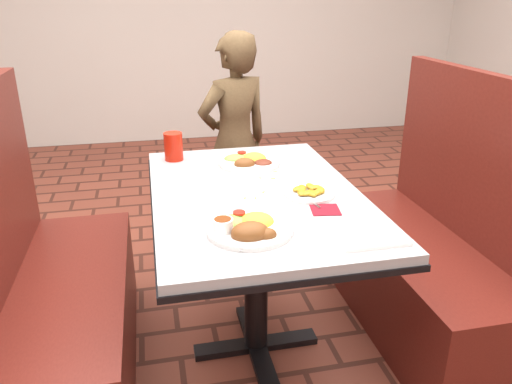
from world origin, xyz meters
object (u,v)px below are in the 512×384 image
(booth_bench_right, at_px, (427,264))
(near_dinner_plate, at_px, (248,224))
(diner_person, at_px, (234,142))
(plantain_plate, at_px, (309,192))
(red_tumbler, at_px, (173,146))
(booth_bench_left, at_px, (57,308))
(dining_table, at_px, (256,214))
(far_dinner_plate, at_px, (249,159))

(booth_bench_right, distance_m, near_dinner_plate, 1.06)
(diner_person, relative_size, plantain_plate, 6.55)
(booth_bench_right, height_order, near_dinner_plate, booth_bench_right)
(near_dinner_plate, height_order, plantain_plate, near_dinner_plate)
(booth_bench_right, xyz_separation_m, plantain_plate, (-0.60, -0.08, 0.43))
(near_dinner_plate, relative_size, plantain_plate, 1.45)
(booth_bench_right, bearing_deg, red_tumbler, 156.36)
(booth_bench_right, bearing_deg, diner_person, 123.31)
(plantain_plate, height_order, red_tumbler, red_tumbler)
(booth_bench_left, xyz_separation_m, diner_person, (0.90, 1.06, 0.31))
(booth_bench_left, bearing_deg, plantain_plate, -4.39)
(dining_table, relative_size, plantain_plate, 6.19)
(near_dinner_plate, bearing_deg, diner_person, 81.84)
(diner_person, relative_size, near_dinner_plate, 4.51)
(diner_person, xyz_separation_m, near_dinner_plate, (-0.20, -1.40, 0.14))
(booth_bench_right, relative_size, red_tumbler, 9.34)
(plantain_plate, relative_size, red_tumbler, 1.52)
(dining_table, height_order, far_dinner_plate, far_dinner_plate)
(booth_bench_left, bearing_deg, booth_bench_right, 0.00)
(booth_bench_right, xyz_separation_m, diner_person, (-0.70, 1.06, 0.31))
(dining_table, bearing_deg, far_dinner_plate, 83.07)
(far_dinner_plate, height_order, plantain_plate, far_dinner_plate)
(diner_person, xyz_separation_m, plantain_plate, (0.09, -1.14, 0.12))
(dining_table, height_order, booth_bench_left, booth_bench_left)
(diner_person, distance_m, near_dinner_plate, 1.42)
(dining_table, bearing_deg, plantain_plate, -21.51)
(dining_table, xyz_separation_m, booth_bench_left, (-0.80, 0.00, -0.32))
(booth_bench_right, distance_m, plantain_plate, 0.75)
(far_dinner_plate, bearing_deg, dining_table, -96.93)
(far_dinner_plate, bearing_deg, booth_bench_left, -158.08)
(booth_bench_left, distance_m, diner_person, 1.43)
(booth_bench_right, bearing_deg, far_dinner_plate, 155.95)
(near_dinner_plate, bearing_deg, booth_bench_right, 20.63)
(diner_person, bearing_deg, red_tumbler, 35.22)
(plantain_plate, bearing_deg, red_tumbler, 131.05)
(far_dinner_plate, height_order, red_tumbler, red_tumbler)
(far_dinner_plate, xyz_separation_m, red_tumbler, (-0.33, 0.14, 0.04))
(booth_bench_left, distance_m, booth_bench_right, 1.60)
(booth_bench_left, height_order, booth_bench_right, same)
(dining_table, distance_m, booth_bench_right, 0.86)
(diner_person, bearing_deg, far_dinner_plate, 63.94)
(dining_table, bearing_deg, red_tumbler, 121.11)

